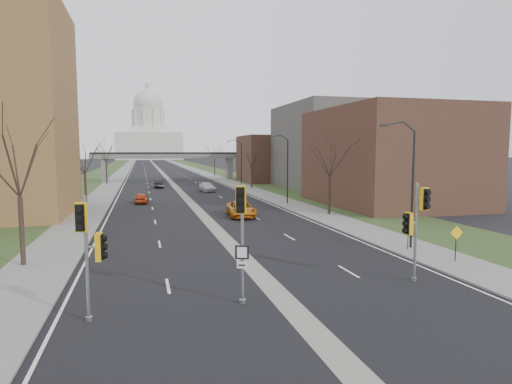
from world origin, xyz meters
name	(u,v)px	position (x,y,z in m)	size (l,w,h in m)	color
ground	(275,291)	(0.00, 0.00, 0.00)	(700.00, 700.00, 0.00)	black
road_surface	(158,168)	(0.00, 150.00, 0.01)	(20.00, 600.00, 0.01)	black
median_strip	(158,168)	(0.00, 150.00, 0.00)	(1.20, 600.00, 0.02)	gray
sidewalk_right	(189,168)	(12.00, 150.00, 0.06)	(4.00, 600.00, 0.12)	gray
sidewalk_left	(125,168)	(-12.00, 150.00, 0.06)	(4.00, 600.00, 0.12)	gray
grass_verge_right	(204,168)	(18.00, 150.00, 0.05)	(8.00, 600.00, 0.10)	#283D1C
grass_verge_left	(109,169)	(-18.00, 150.00, 0.05)	(8.00, 600.00, 0.10)	#283D1C
commercial_block_near	(390,157)	(24.00, 28.00, 6.00)	(16.00, 20.00, 12.00)	#533427
commercial_block_mid	(336,147)	(28.00, 52.00, 7.50)	(18.00, 22.00, 15.00)	#504E4A
commercial_block_far	(274,159)	(22.00, 70.00, 5.00)	(14.00, 14.00, 10.00)	#533427
pedestrian_bridge	(169,159)	(0.00, 80.00, 4.84)	(34.00, 3.00, 6.45)	slate
capitol	(149,135)	(0.00, 320.00, 18.60)	(48.00, 42.00, 55.75)	silver
streetlight_near	(404,149)	(10.99, 6.00, 6.95)	(2.61, 0.20, 8.70)	black
streetlight_mid	(282,149)	(10.99, 32.00, 6.95)	(2.61, 0.20, 8.70)	black
streetlight_far	(237,150)	(10.99, 58.00, 6.95)	(2.61, 0.20, 8.70)	black
tree_left_a	(18,154)	(-13.00, 8.00, 6.64)	(7.20, 7.20, 9.40)	#382B21
tree_left_b	(84,155)	(-13.00, 38.00, 6.23)	(6.75, 6.75, 8.81)	#382B21
tree_left_c	(106,149)	(-13.00, 72.00, 7.04)	(7.65, 7.65, 9.99)	#382B21
tree_right_a	(330,152)	(13.00, 22.00, 6.64)	(7.20, 7.20, 9.40)	#382B21
tree_right_b	(252,156)	(13.00, 55.00, 5.82)	(6.30, 6.30, 8.22)	#382B21
tree_right_c	(214,150)	(13.00, 95.00, 7.04)	(7.65, 7.65, 9.99)	#382B21
signal_pole_left	(89,241)	(-8.17, -1.88, 3.32)	(1.03, 0.86, 5.08)	gray
signal_pole_median	(241,222)	(-2.02, -1.62, 3.74)	(0.75, 0.90, 5.36)	gray
signal_pole_right	(416,218)	(7.37, -0.65, 3.40)	(1.04, 0.88, 5.19)	gray
speed_limit_sign	(408,224)	(11.23, 5.51, 1.85)	(0.54, 0.07, 2.51)	black
warning_sign	(456,238)	(12.25, 2.17, 1.52)	(0.84, 0.08, 2.16)	black
car_left_near	(142,198)	(-6.21, 37.78, 0.68)	(1.60, 3.97, 1.35)	#BC3B15
car_left_far	(159,184)	(-3.16, 60.80, 0.73)	(1.55, 4.46, 1.47)	black
car_right_near	(241,209)	(3.72, 23.39, 0.79)	(2.63, 5.69, 1.58)	#C67015
car_right_mid	(207,187)	(4.40, 51.49, 0.74)	(2.07, 5.09, 1.48)	#B5B7BE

